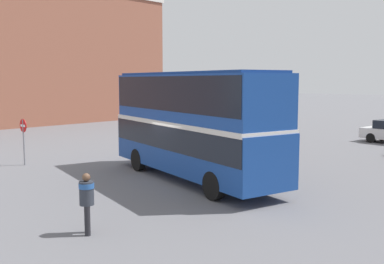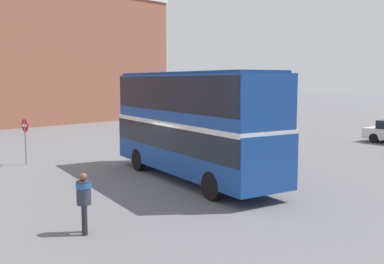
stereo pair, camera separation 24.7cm
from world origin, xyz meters
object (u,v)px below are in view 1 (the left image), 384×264
(pedestrian_foreground, at_px, (87,197))
(no_entry_sign, at_px, (23,134))
(double_decker_bus, at_px, (192,119))
(parked_car_kerb_far, at_px, (230,123))

(pedestrian_foreground, height_order, no_entry_sign, no_entry_sign)
(double_decker_bus, relative_size, no_entry_sign, 4.42)
(pedestrian_foreground, distance_m, parked_car_kerb_far, 26.25)
(pedestrian_foreground, xyz_separation_m, parked_car_kerb_far, (-13.03, 22.79, -0.33))
(double_decker_bus, bearing_deg, no_entry_sign, -143.98)
(parked_car_kerb_far, height_order, no_entry_sign, no_entry_sign)
(parked_car_kerb_far, xyz_separation_m, no_entry_sign, (1.86, -19.09, 0.87))
(double_decker_bus, bearing_deg, parked_car_kerb_far, 138.05)
(pedestrian_foreground, distance_m, no_entry_sign, 11.77)
(double_decker_bus, height_order, pedestrian_foreground, double_decker_bus)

